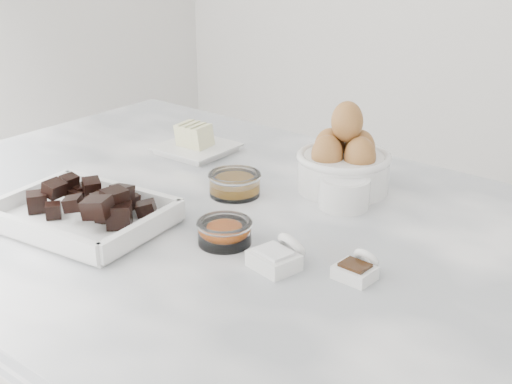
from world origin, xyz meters
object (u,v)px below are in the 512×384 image
(butter_plate, at_px, (195,143))
(egg_bowl, at_px, (344,161))
(sugar_ramekin, at_px, (344,191))
(salt_spoon, at_px, (279,256))
(zest_bowl, at_px, (225,231))
(chocolate_dish, at_px, (82,209))
(vanilla_spoon, at_px, (358,268))
(honey_bowl, at_px, (235,183))

(butter_plate, height_order, egg_bowl, egg_bowl)
(sugar_ramekin, distance_m, salt_spoon, 0.22)
(butter_plate, xyz_separation_m, zest_bowl, (0.29, -0.25, -0.00))
(chocolate_dish, relative_size, salt_spoon, 3.29)
(chocolate_dish, bearing_deg, zest_bowl, 23.28)
(chocolate_dish, distance_m, sugar_ramekin, 0.39)
(chocolate_dish, height_order, sugar_ramekin, chocolate_dish)
(butter_plate, relative_size, salt_spoon, 1.63)
(vanilla_spoon, bearing_deg, zest_bowl, -170.06)
(honey_bowl, height_order, zest_bowl, honey_bowl)
(butter_plate, relative_size, honey_bowl, 1.53)
(chocolate_dish, distance_m, butter_plate, 0.35)
(honey_bowl, distance_m, vanilla_spoon, 0.31)
(honey_bowl, bearing_deg, vanilla_spoon, -19.93)
(chocolate_dish, xyz_separation_m, vanilla_spoon, (0.39, 0.12, -0.01))
(honey_bowl, relative_size, salt_spoon, 1.07)
(vanilla_spoon, bearing_deg, egg_bowl, 126.50)
(honey_bowl, bearing_deg, butter_plate, 150.25)
(honey_bowl, bearing_deg, salt_spoon, -36.10)
(vanilla_spoon, relative_size, salt_spoon, 0.73)
(sugar_ramekin, xyz_separation_m, vanilla_spoon, (0.13, -0.18, -0.01))
(butter_plate, xyz_separation_m, sugar_ramekin, (0.35, -0.04, 0.01))
(egg_bowl, bearing_deg, zest_bowl, -93.52)
(egg_bowl, distance_m, honey_bowl, 0.18)
(butter_plate, bearing_deg, zest_bowl, -40.28)
(chocolate_dish, xyz_separation_m, sugar_ramekin, (0.26, 0.30, 0.00))
(zest_bowl, bearing_deg, butter_plate, 139.72)
(sugar_ramekin, distance_m, egg_bowl, 0.08)
(butter_plate, bearing_deg, vanilla_spoon, -23.98)
(zest_bowl, distance_m, vanilla_spoon, 0.19)
(chocolate_dish, height_order, salt_spoon, chocolate_dish)
(butter_plate, height_order, sugar_ramekin, butter_plate)
(salt_spoon, bearing_deg, sugar_ramekin, 100.60)
(chocolate_dish, distance_m, egg_bowl, 0.42)
(chocolate_dish, height_order, honey_bowl, chocolate_dish)
(sugar_ramekin, height_order, honey_bowl, sugar_ramekin)
(egg_bowl, xyz_separation_m, zest_bowl, (-0.02, -0.27, -0.03))
(butter_plate, relative_size, sugar_ramekin, 1.67)
(chocolate_dish, bearing_deg, honey_bowl, 67.12)
(salt_spoon, bearing_deg, honey_bowl, 143.90)
(butter_plate, bearing_deg, chocolate_dish, -74.00)
(salt_spoon, bearing_deg, zest_bowl, 176.24)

